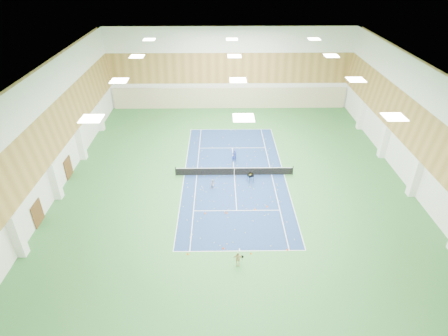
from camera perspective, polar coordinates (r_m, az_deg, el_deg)
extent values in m
plane|color=#2E6C31|center=(41.07, 1.57, -1.09)|extent=(40.00, 40.00, 0.00)
cube|color=navy|center=(41.07, 1.57, -1.08)|extent=(10.97, 23.77, 0.01)
cube|color=#C6B793|center=(58.20, 0.86, 10.60)|extent=(35.40, 0.16, 3.20)
cube|color=#593319|center=(37.56, -26.54, -6.20)|extent=(0.08, 1.80, 2.20)
cube|color=#593319|center=(43.64, -22.63, 0.05)|extent=(0.08, 1.80, 2.20)
imported|color=navy|center=(43.19, 1.55, 1.85)|extent=(0.65, 0.49, 1.59)
imported|color=#9797A0|center=(38.54, -1.69, -2.49)|extent=(0.67, 0.64, 1.08)
imported|color=tan|center=(30.02, 2.11, -13.67)|extent=(0.79, 0.35, 1.34)
cone|color=#FB640D|center=(35.40, -2.85, -6.82)|extent=(0.19, 0.19, 0.21)
cone|color=#E5510C|center=(35.39, 0.33, -6.73)|extent=(0.23, 0.23, 0.25)
cone|color=orange|center=(35.95, 4.74, -6.22)|extent=(0.20, 0.20, 0.22)
cone|color=#FF530D|center=(36.42, 6.59, -5.78)|extent=(0.19, 0.19, 0.21)
cone|color=orange|center=(31.39, -5.53, -12.82)|extent=(0.20, 0.20, 0.22)
cone|color=#ED4A0C|center=(31.72, -0.08, -12.05)|extent=(0.21, 0.21, 0.23)
cone|color=#DC590B|center=(31.37, 4.13, -12.80)|extent=(0.18, 0.18, 0.19)
cone|color=#FF470D|center=(32.05, 9.68, -12.09)|extent=(0.19, 0.19, 0.21)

